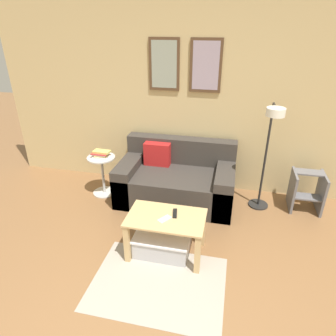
{
  "coord_description": "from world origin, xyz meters",
  "views": [
    {
      "loc": [
        0.56,
        -1.06,
        2.25
      ],
      "look_at": [
        -0.07,
        1.7,
        0.85
      ],
      "focal_mm": 32.0,
      "sensor_mm": 36.0,
      "label": 1
    }
  ],
  "objects": [
    {
      "name": "storage_bin",
      "position": [
        -0.06,
        1.39,
        0.12
      ],
      "size": [
        0.59,
        0.43,
        0.23
      ],
      "color": "#B2B2B7",
      "rests_on": "ground_plane"
    },
    {
      "name": "side_table",
      "position": [
        -1.17,
        2.39,
        0.34
      ],
      "size": [
        0.39,
        0.39,
        0.57
      ],
      "color": "silver",
      "rests_on": "ground_plane"
    },
    {
      "name": "step_stool",
      "position": [
        1.57,
        2.61,
        0.27
      ],
      "size": [
        0.38,
        0.39,
        0.51
      ],
      "color": "slate",
      "rests_on": "ground_plane"
    },
    {
      "name": "cell_phone",
      "position": [
        -0.02,
        1.33,
        0.47
      ],
      "size": [
        0.13,
        0.15,
        0.01
      ],
      "primitive_type": "cube",
      "rotation": [
        0.0,
        0.0,
        -0.6
      ],
      "color": "silver",
      "rests_on": "coffee_table"
    },
    {
      "name": "floor_lamp",
      "position": [
        0.99,
        2.38,
        0.97
      ],
      "size": [
        0.26,
        0.51,
        1.41
      ],
      "color": "black",
      "rests_on": "ground_plane"
    },
    {
      "name": "coffee_table",
      "position": [
        -0.01,
        1.37,
        0.36
      ],
      "size": [
        0.79,
        0.49,
        0.46
      ],
      "color": "tan",
      "rests_on": "ground_plane"
    },
    {
      "name": "book_stack",
      "position": [
        -1.16,
        2.4,
        0.61
      ],
      "size": [
        0.25,
        0.2,
        0.09
      ],
      "color": "silver",
      "rests_on": "side_table"
    },
    {
      "name": "remote_control",
      "position": [
        0.06,
        1.44,
        0.47
      ],
      "size": [
        0.07,
        0.15,
        0.02
      ],
      "primitive_type": "cube",
      "rotation": [
        0.0,
        0.0,
        0.17
      ],
      "color": "black",
      "rests_on": "coffee_table"
    },
    {
      "name": "couch",
      "position": [
        -0.13,
        2.49,
        0.28
      ],
      "size": [
        1.54,
        0.89,
        0.78
      ],
      "color": "#38332D",
      "rests_on": "ground_plane"
    },
    {
      "name": "wall_back",
      "position": [
        -0.0,
        2.96,
        1.28
      ],
      "size": [
        5.6,
        0.09,
        2.55
      ],
      "color": "tan",
      "rests_on": "ground_plane"
    },
    {
      "name": "area_rug",
      "position": [
        0.01,
        0.94,
        0.0
      ],
      "size": [
        1.25,
        0.93,
        0.01
      ],
      "primitive_type": "cube",
      "color": "#A39989",
      "rests_on": "ground_plane"
    }
  ]
}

